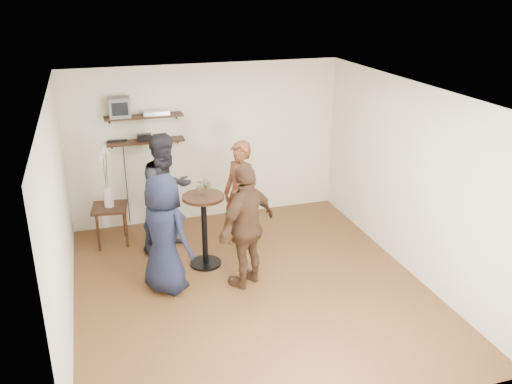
% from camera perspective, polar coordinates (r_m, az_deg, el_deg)
% --- Properties ---
extents(room, '(4.58, 5.08, 2.68)m').
position_cam_1_polar(room, '(6.72, -0.60, -0.52)').
color(room, '#4E3119').
rests_on(room, ground).
extents(shelf_upper, '(1.20, 0.25, 0.04)m').
position_cam_1_polar(shelf_upper, '(8.61, -11.72, 7.80)').
color(shelf_upper, black).
rests_on(shelf_upper, room).
extents(shelf_lower, '(1.20, 0.25, 0.04)m').
position_cam_1_polar(shelf_lower, '(8.71, -11.52, 5.25)').
color(shelf_lower, black).
rests_on(shelf_lower, room).
extents(crt_monitor, '(0.32, 0.30, 0.30)m').
position_cam_1_polar(crt_monitor, '(8.55, -14.20, 8.65)').
color(crt_monitor, '#59595B').
rests_on(crt_monitor, shelf_upper).
extents(dvd_deck, '(0.40, 0.24, 0.06)m').
position_cam_1_polar(dvd_deck, '(8.62, -10.50, 8.23)').
color(dvd_deck, silver).
rests_on(dvd_deck, shelf_upper).
extents(radio, '(0.22, 0.10, 0.10)m').
position_cam_1_polar(radio, '(8.69, -11.69, 5.66)').
color(radio, black).
rests_on(radio, shelf_lower).
extents(power_strip, '(0.30, 0.05, 0.03)m').
position_cam_1_polar(power_strip, '(8.72, -14.39, 5.25)').
color(power_strip, black).
rests_on(power_strip, shelf_lower).
extents(side_table, '(0.58, 0.58, 0.62)m').
position_cam_1_polar(side_table, '(8.53, -15.11, -2.10)').
color(side_table, black).
rests_on(side_table, room).
extents(vase_lilies, '(0.19, 0.20, 0.99)m').
position_cam_1_polar(vase_lilies, '(8.38, -15.39, 0.51)').
color(vase_lilies, silver).
rests_on(vase_lilies, side_table).
extents(drinks_table, '(0.58, 0.58, 1.06)m').
position_cam_1_polar(drinks_table, '(7.58, -5.48, -3.05)').
color(drinks_table, black).
rests_on(drinks_table, room).
extents(wine_glass_fl, '(0.07, 0.07, 0.21)m').
position_cam_1_polar(wine_glass_fl, '(7.34, -6.06, 0.47)').
color(wine_glass_fl, silver).
rests_on(wine_glass_fl, drinks_table).
extents(wine_glass_fr, '(0.07, 0.07, 0.22)m').
position_cam_1_polar(wine_glass_fr, '(7.37, -5.11, 0.68)').
color(wine_glass_fr, silver).
rests_on(wine_glass_fr, drinks_table).
extents(wine_glass_bl, '(0.06, 0.06, 0.19)m').
position_cam_1_polar(wine_glass_bl, '(7.44, -5.96, 0.67)').
color(wine_glass_bl, silver).
rests_on(wine_glass_bl, drinks_table).
extents(wine_glass_br, '(0.07, 0.07, 0.22)m').
position_cam_1_polar(wine_glass_br, '(7.40, -5.35, 0.77)').
color(wine_glass_br, silver).
rests_on(wine_glass_br, drinks_table).
extents(person_plaid, '(0.66, 0.72, 1.65)m').
position_cam_1_polar(person_plaid, '(8.07, -1.63, -0.32)').
color(person_plaid, maroon).
rests_on(person_plaid, room).
extents(person_dark, '(1.10, 1.03, 1.79)m').
position_cam_1_polar(person_dark, '(8.06, -9.37, -0.07)').
color(person_dark, black).
rests_on(person_dark, room).
extents(person_navy, '(0.89, 0.93, 1.60)m').
position_cam_1_polar(person_navy, '(7.00, -9.62, -4.38)').
color(person_navy, black).
rests_on(person_navy, room).
extents(person_brown, '(1.05, 0.87, 1.69)m').
position_cam_1_polar(person_brown, '(7.01, -0.97, -3.61)').
color(person_brown, '#40291B').
rests_on(person_brown, room).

